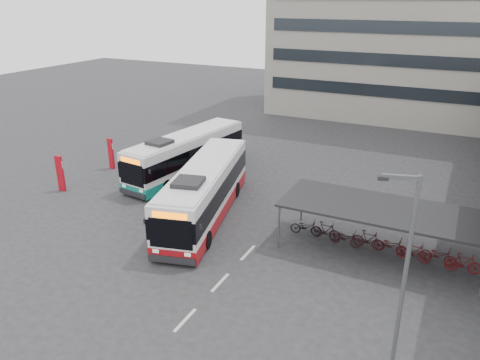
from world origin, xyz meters
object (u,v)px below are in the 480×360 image
at_px(bus_main, 205,191).
at_px(lamp_post, 403,267).
at_px(bus_teal, 187,154).
at_px(pedestrian, 204,198).

height_order(bus_main, lamp_post, lamp_post).
distance_m(bus_main, bus_teal, 7.37).
bearing_deg(bus_main, lamp_post, -46.99).
xyz_separation_m(bus_main, pedestrian, (-0.50, 0.74, -0.85)).
relative_size(bus_teal, lamp_post, 1.53).
bearing_deg(pedestrian, bus_teal, 61.08).
bearing_deg(pedestrian, bus_main, -126.72).
height_order(bus_main, bus_teal, bus_main).
distance_m(bus_teal, lamp_post, 21.74).
bearing_deg(bus_main, bus_teal, 116.62).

